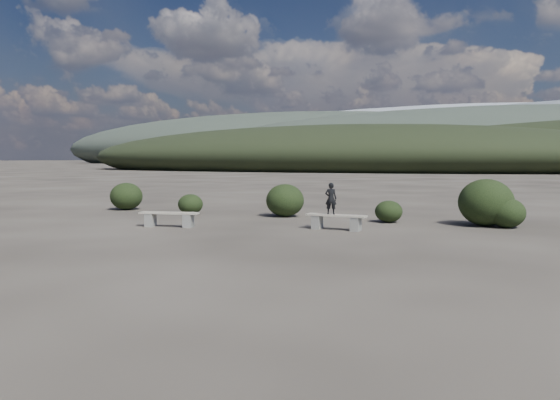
% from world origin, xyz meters
% --- Properties ---
extents(ground, '(1200.00, 1200.00, 0.00)m').
position_xyz_m(ground, '(0.00, 0.00, 0.00)').
color(ground, '#2A2520').
rests_on(ground, ground).
extents(bench_left, '(2.03, 0.84, 0.50)m').
position_xyz_m(bench_left, '(-3.99, 4.47, 0.30)').
color(bench_left, slate).
rests_on(bench_left, ground).
extents(bench_right, '(1.98, 0.51, 0.49)m').
position_xyz_m(bench_right, '(1.33, 5.94, 0.30)').
color(bench_right, slate).
rests_on(bench_right, ground).
extents(seated_person, '(0.41, 0.30, 1.02)m').
position_xyz_m(seated_person, '(1.15, 5.95, 1.00)').
color(seated_person, black).
rests_on(seated_person, bench_right).
extents(shrub_a, '(1.01, 1.01, 0.83)m').
position_xyz_m(shrub_a, '(-5.57, 8.29, 0.42)').
color(shrub_a, black).
rests_on(shrub_a, ground).
extents(shrub_b, '(1.49, 1.49, 1.28)m').
position_xyz_m(shrub_b, '(-1.70, 9.00, 0.64)').
color(shrub_b, black).
rests_on(shrub_b, ground).
extents(shrub_c, '(0.98, 0.98, 0.78)m').
position_xyz_m(shrub_c, '(2.45, 8.64, 0.39)').
color(shrub_c, black).
rests_on(shrub_c, ground).
extents(shrub_d, '(1.82, 1.82, 1.59)m').
position_xyz_m(shrub_d, '(5.68, 8.89, 0.80)').
color(shrub_d, black).
rests_on(shrub_d, ground).
extents(shrub_e, '(1.18, 1.18, 0.99)m').
position_xyz_m(shrub_e, '(6.34, 8.64, 0.49)').
color(shrub_e, black).
rests_on(shrub_e, ground).
extents(shrub_f, '(1.42, 1.42, 1.20)m').
position_xyz_m(shrub_f, '(-9.29, 8.92, 0.60)').
color(shrub_f, black).
rests_on(shrub_f, ground).
extents(mountain_ridges, '(500.00, 400.00, 56.00)m').
position_xyz_m(mountain_ridges, '(-7.48, 339.06, 10.84)').
color(mountain_ridges, black).
rests_on(mountain_ridges, ground).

